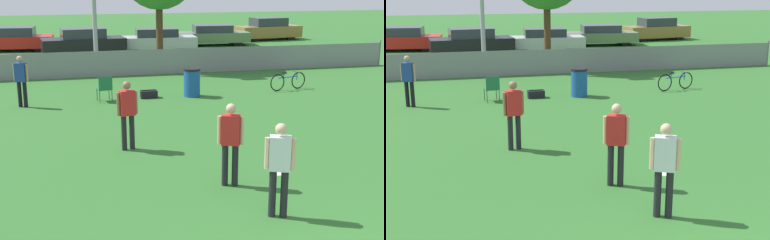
{
  "view_description": "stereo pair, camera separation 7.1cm",
  "coord_description": "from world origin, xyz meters",
  "views": [
    {
      "loc": [
        -3.87,
        -5.04,
        4.11
      ],
      "look_at": [
        -1.11,
        6.14,
        1.05
      ],
      "focal_mm": 50.0,
      "sensor_mm": 36.0,
      "label": 1
    },
    {
      "loc": [
        -3.8,
        -5.06,
        4.11
      ],
      "look_at": [
        -1.11,
        6.14,
        1.05
      ],
      "focal_mm": 50.0,
      "sensor_mm": 36.0,
      "label": 2
    }
  ],
  "objects": [
    {
      "name": "parked_car_dark",
      "position": [
        -2.6,
        25.32,
        0.69
      ],
      "size": [
        4.69,
        2.27,
        1.45
      ],
      "rotation": [
        0.0,
        0.0,
        0.1
      ],
      "color": "black",
      "rests_on": "ground_plane"
    },
    {
      "name": "trash_bin",
      "position": [
        0.63,
        13.22,
        0.51
      ],
      "size": [
        0.61,
        0.61,
        1.02
      ],
      "color": "#194C99",
      "rests_on": "ground_plane"
    },
    {
      "name": "parked_car_red",
      "position": [
        -6.39,
        27.89,
        0.67
      ],
      "size": [
        4.42,
        2.23,
        1.37
      ],
      "rotation": [
        0.0,
        0.0,
        -0.1
      ],
      "color": "black",
      "rests_on": "ground_plane"
    },
    {
      "name": "parked_car_tan",
      "position": [
        10.13,
        29.77,
        0.72
      ],
      "size": [
        4.6,
        2.2,
        1.51
      ],
      "rotation": [
        0.0,
        0.0,
        0.12
      ],
      "color": "black",
      "rests_on": "ground_plane"
    },
    {
      "name": "bicycle_sideline",
      "position": [
        4.45,
        13.46,
        0.34
      ],
      "size": [
        1.6,
        0.54,
        0.7
      ],
      "rotation": [
        0.0,
        0.0,
        0.25
      ],
      "color": "black",
      "rests_on": "ground_plane"
    },
    {
      "name": "player_thrower_red",
      "position": [
        -2.38,
        7.59,
        0.99
      ],
      "size": [
        0.52,
        0.29,
        1.72
      ],
      "rotation": [
        0.0,
        0.0,
        0.2
      ],
      "color": "black",
      "rests_on": "ground_plane"
    },
    {
      "name": "player_receiver_white",
      "position": [
        -0.29,
        3.11,
        0.99
      ],
      "size": [
        0.5,
        0.35,
        1.72
      ],
      "rotation": [
        0.0,
        0.0,
        -0.4
      ],
      "color": "black",
      "rests_on": "ground_plane"
    },
    {
      "name": "frisbee_disc",
      "position": [
        0.59,
        5.06,
        0.01
      ],
      "size": [
        0.26,
        0.26,
        0.03
      ],
      "color": "white",
      "rests_on": "ground_plane"
    },
    {
      "name": "folding_chair_sideline",
      "position": [
        -2.47,
        13.1,
        0.51
      ],
      "size": [
        0.54,
        0.54,
        0.89
      ],
      "rotation": [
        0.0,
        0.0,
        3.29
      ],
      "color": "#333338",
      "rests_on": "ground_plane"
    },
    {
      "name": "parked_car_silver",
      "position": [
        1.6,
        25.75,
        0.65
      ],
      "size": [
        4.63,
        1.9,
        1.31
      ],
      "rotation": [
        0.0,
        0.0,
        -0.05
      ],
      "color": "black",
      "rests_on": "ground_plane"
    },
    {
      "name": "fence_backline",
      "position": [
        0.0,
        18.0,
        0.55
      ],
      "size": [
        22.55,
        0.07,
        1.21
      ],
      "color": "gray",
      "rests_on": "ground_plane"
    },
    {
      "name": "gear_bag_sideline",
      "position": [
        -0.92,
        13.33,
        0.13
      ],
      "size": [
        0.59,
        0.32,
        0.29
      ],
      "color": "black",
      "rests_on": "ground_plane"
    },
    {
      "name": "parked_car_olive",
      "position": [
        5.53,
        27.68,
        0.64
      ],
      "size": [
        4.68,
        2.09,
        1.28
      ],
      "rotation": [
        0.0,
        0.0,
        -0.07
      ],
      "color": "black",
      "rests_on": "ground_plane"
    },
    {
      "name": "spectator_in_blue",
      "position": [
        -5.17,
        12.95,
        0.97
      ],
      "size": [
        0.47,
        0.35,
        1.7
      ],
      "rotation": [
        0.0,
        0.0,
        2.71
      ],
      "color": "black",
      "rests_on": "ground_plane"
    },
    {
      "name": "player_defender_red",
      "position": [
        -0.67,
        4.73,
        0.99
      ],
      "size": [
        0.5,
        0.34,
        1.72
      ],
      "rotation": [
        0.0,
        0.0,
        -0.38
      ],
      "color": "black",
      "rests_on": "ground_plane"
    }
  ]
}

